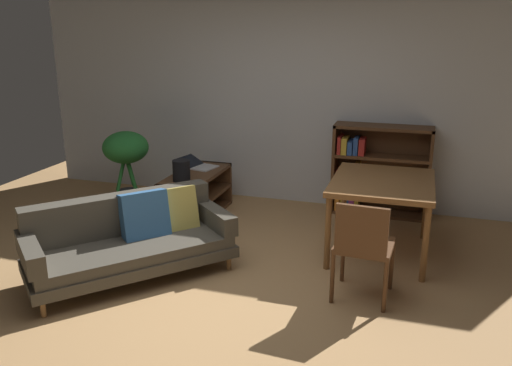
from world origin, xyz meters
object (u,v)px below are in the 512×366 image
at_px(bookshelf, 374,170).
at_px(open_laptop, 200,165).
at_px(fabric_couch, 131,237).
at_px(potted_floor_plant, 126,155).
at_px(dining_chair_near, 363,244).
at_px(media_console, 196,195).
at_px(desk_speaker, 181,171).
at_px(dining_table, 382,188).

bearing_deg(bookshelf, open_laptop, -165.94).
distance_m(fabric_couch, bookshelf, 3.01).
relative_size(potted_floor_plant, dining_chair_near, 1.12).
bearing_deg(potted_floor_plant, open_laptop, 15.72).
bearing_deg(bookshelf, media_console, -158.93).
bearing_deg(desk_speaker, media_console, 86.85).
distance_m(potted_floor_plant, dining_table, 3.08).
bearing_deg(desk_speaker, bookshelf, 28.87).
height_order(fabric_couch, dining_table, dining_table).
xyz_separation_m(media_console, potted_floor_plant, (-0.91, 0.01, 0.41)).
bearing_deg(fabric_couch, dining_table, 28.26).
relative_size(desk_speaker, dining_table, 0.21).
xyz_separation_m(dining_table, dining_chair_near, (-0.06, -1.01, -0.18)).
relative_size(media_console, potted_floor_plant, 1.18).
relative_size(fabric_couch, open_laptop, 3.80).
bearing_deg(desk_speaker, open_laptop, 93.70).
relative_size(media_console, desk_speaker, 4.83).
distance_m(dining_table, dining_chair_near, 1.03).
distance_m(desk_speaker, bookshelf, 2.26).
bearing_deg(fabric_couch, bookshelf, 50.25).
bearing_deg(fabric_couch, media_console, 91.55).
xyz_separation_m(fabric_couch, desk_speaker, (-0.06, 1.22, 0.30)).
bearing_deg(desk_speaker, fabric_couch, -87.15).
bearing_deg(dining_chair_near, media_console, 145.49).
xyz_separation_m(fabric_couch, dining_table, (2.10, 1.13, 0.33)).
bearing_deg(bookshelf, dining_chair_near, -86.81).
bearing_deg(potted_floor_plant, media_console, -0.67).
height_order(fabric_couch, open_laptop, fabric_couch).
relative_size(fabric_couch, bookshelf, 1.62).
height_order(media_console, potted_floor_plant, potted_floor_plant).
xyz_separation_m(open_laptop, bookshelf, (2.02, 0.51, -0.03)).
distance_m(fabric_couch, media_console, 1.56).
xyz_separation_m(media_console, bookshelf, (1.96, 0.76, 0.26)).
relative_size(open_laptop, dining_chair_near, 0.56).
xyz_separation_m(dining_table, bookshelf, (-0.18, 1.18, -0.15)).
distance_m(media_console, dining_chair_near, 2.54).
height_order(media_console, bookshelf, bookshelf).
bearing_deg(dining_table, potted_floor_plant, 171.91).
bearing_deg(bookshelf, fabric_couch, -129.75).
bearing_deg(media_console, bookshelf, 21.07).
relative_size(media_console, dining_table, 0.99).
bearing_deg(media_console, potted_floor_plant, 179.33).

